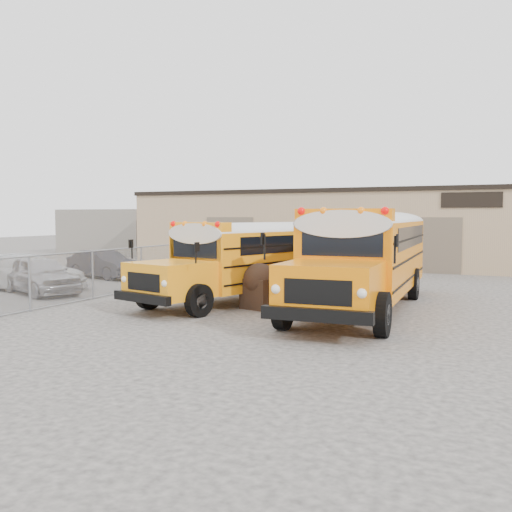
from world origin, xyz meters
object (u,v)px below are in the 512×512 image
at_px(tarp_bundle, 260,285).
at_px(school_bus_right, 395,242).
at_px(school_bus_left, 339,247).
at_px(car_dark, 103,264).
at_px(car_silver, 40,275).
at_px(car_white, 26,272).

bearing_deg(tarp_bundle, school_bus_right, 72.34).
xyz_separation_m(school_bus_left, car_dark, (-11.34, -2.46, -0.99)).
xyz_separation_m(car_silver, car_white, (-1.43, 0.64, 0.00)).
xyz_separation_m(tarp_bundle, car_dark, (-10.90, 5.39, -0.09)).
relative_size(car_silver, car_dark, 1.05).
height_order(car_silver, car_dark, car_silver).
relative_size(school_bus_right, car_dark, 2.73).
bearing_deg(car_white, school_bus_left, -66.61).
bearing_deg(car_white, car_silver, -124.15).
distance_m(school_bus_left, school_bus_right, 2.47).
bearing_deg(tarp_bundle, car_silver, -178.49).
relative_size(school_bus_right, car_silver, 2.59).
distance_m(tarp_bundle, car_white, 10.82).
xyz_separation_m(school_bus_right, car_white, (-13.57, -8.28, -1.17)).
bearing_deg(car_dark, car_white, -165.51).
xyz_separation_m(school_bus_right, tarp_bundle, (-2.76, -8.67, -1.14)).
relative_size(school_bus_left, car_silver, 2.31).
bearing_deg(school_bus_left, tarp_bundle, -93.20).
height_order(school_bus_left, car_white, school_bus_left).
relative_size(school_bus_left, school_bus_right, 0.89).
height_order(tarp_bundle, car_white, tarp_bundle).
relative_size(school_bus_left, car_white, 1.97).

